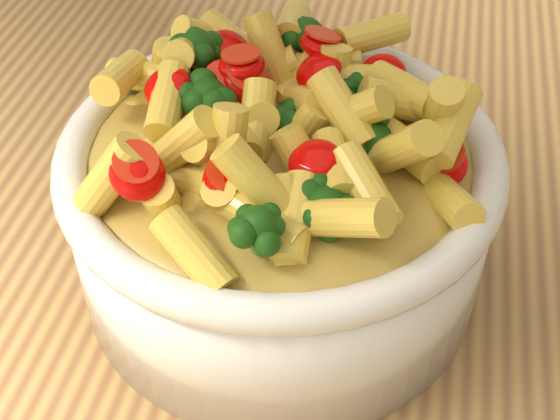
# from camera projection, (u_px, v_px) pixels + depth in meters

# --- Properties ---
(table) EXTENTS (1.20, 0.80, 0.90)m
(table) POSITION_uv_depth(u_px,v_px,m) (142.00, 311.00, 0.58)
(table) COLOR tan
(table) RESTS_ON ground
(serving_bowl) EXTENTS (0.24, 0.24, 0.10)m
(serving_bowl) POSITION_uv_depth(u_px,v_px,m) (280.00, 208.00, 0.44)
(serving_bowl) COLOR white
(serving_bowl) RESTS_ON table
(pasta_salad) EXTENTS (0.19, 0.19, 0.04)m
(pasta_salad) POSITION_uv_depth(u_px,v_px,m) (280.00, 117.00, 0.39)
(pasta_salad) COLOR #FEDD50
(pasta_salad) RESTS_ON serving_bowl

